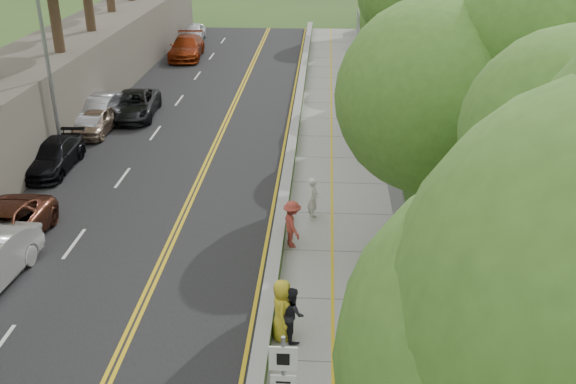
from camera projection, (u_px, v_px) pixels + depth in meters
ground at (253, 360)px, 17.56m from camera, size 140.00×140.00×0.00m
road at (176, 155)px, 31.43m from camera, size 11.20×66.00×0.04m
sidewalk at (339, 158)px, 31.00m from camera, size 4.20×66.00×0.05m
jersey_barrier at (291, 152)px, 31.01m from camera, size 0.42×66.00×0.60m
rock_embankment at (8, 113)px, 31.03m from camera, size 5.00×66.00×4.00m
chainlink_fence at (384, 140)px, 30.48m from camera, size 0.04×66.00×2.00m
trees_fenceside at (447, 11)px, 27.82m from camera, size 7.00×66.00×14.00m
streetlight at (53, 65)px, 28.85m from camera, size 2.52×0.22×8.00m
signpost at (283, 382)px, 13.95m from camera, size 0.62×0.09×3.10m
construction_barrel at (344, 87)px, 40.72m from camera, size 0.58×0.58×0.96m
car_2 at (0, 231)px, 22.72m from camera, size 2.43×5.26×1.46m
car_3 at (53, 156)px, 29.40m from camera, size 1.92×4.62×1.34m
car_4 at (96, 121)px, 33.94m from camera, size 1.74×4.03×1.36m
car_5 at (97, 111)px, 34.95m from camera, size 1.92×5.07×1.65m
car_6 at (135, 105)px, 36.47m from camera, size 2.70×5.21×1.40m
car_7 at (187, 47)px, 49.64m from camera, size 2.73×5.92×1.67m
car_8 at (194, 32)px, 55.55m from camera, size 1.97×4.40×1.47m
painter_0 at (282, 310)px, 18.01m from camera, size 0.62×0.93×1.89m
painter_1 at (313, 199)px, 24.81m from camera, size 0.54×0.70×1.72m
painter_2 at (292, 313)px, 18.04m from camera, size 0.91×1.00×1.67m
painter_3 at (292, 224)px, 22.83m from camera, size 1.03×1.31×1.77m
person_far at (352, 89)px, 38.63m from camera, size 1.14×0.61×1.85m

